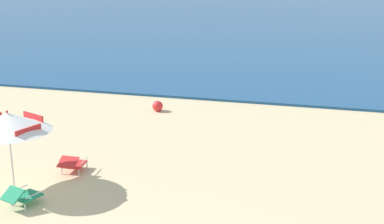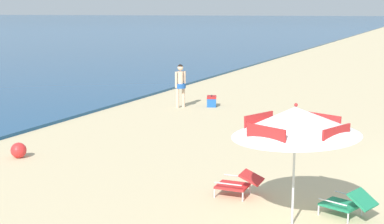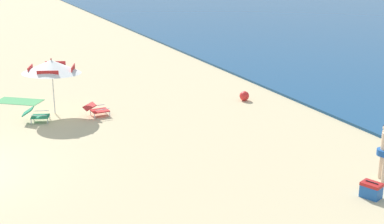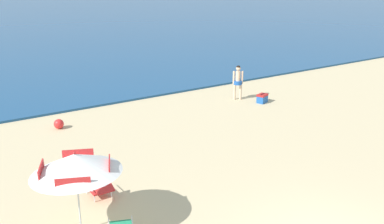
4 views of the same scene
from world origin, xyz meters
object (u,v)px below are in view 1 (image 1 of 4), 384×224
lounge_chair_under_umbrella (22,196)px  lounge_chair_beside_umbrella (72,163)px  beach_ball (158,106)px  beach_umbrella_striped_main (8,122)px

lounge_chair_under_umbrella → lounge_chair_beside_umbrella: size_ratio=1.14×
lounge_chair_under_umbrella → beach_ball: (0.88, 8.01, -0.08)m
lounge_chair_under_umbrella → beach_ball: 8.06m
lounge_chair_under_umbrella → beach_ball: bearing=83.7°
beach_umbrella_striped_main → lounge_chair_beside_umbrella: (1.00, 1.29, -1.51)m
lounge_chair_beside_umbrella → lounge_chair_under_umbrella: bearing=-98.2°
lounge_chair_under_umbrella → beach_ball: size_ratio=2.66×
beach_ball → lounge_chair_under_umbrella: bearing=-96.3°
lounge_chair_under_umbrella → lounge_chair_beside_umbrella: bearing=81.8°
beach_umbrella_striped_main → lounge_chair_under_umbrella: 1.86m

